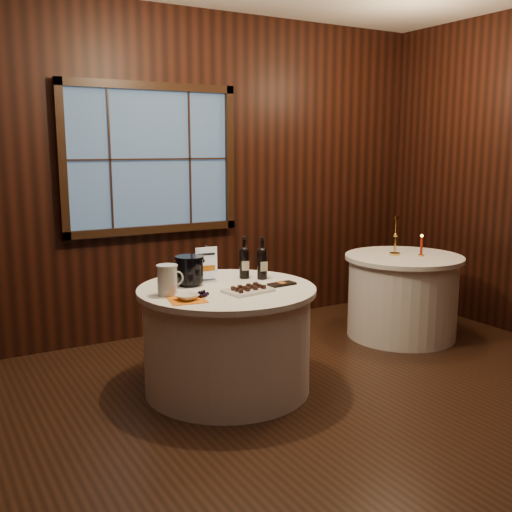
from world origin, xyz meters
TOP-DOWN VIEW (x-y plane):
  - ground at (0.00, 0.00)m, footprint 6.00×6.00m
  - back_wall at (0.00, 2.48)m, footprint 6.00×0.10m
  - main_table at (0.00, 1.00)m, footprint 1.28×1.28m
  - side_table at (2.00, 1.30)m, footprint 1.08×1.08m
  - sign_stand at (-0.05, 1.23)m, footprint 0.17×0.09m
  - port_bottle_left at (0.25, 1.20)m, footprint 0.08×0.09m
  - port_bottle_right at (0.36, 1.11)m, footprint 0.08×0.08m
  - ice_bucket at (-0.20, 1.19)m, footprint 0.21×0.21m
  - chocolate_plate at (0.06, 0.80)m, footprint 0.35×0.26m
  - chocolate_box at (0.38, 0.86)m, footprint 0.21×0.12m
  - grape_bunch at (-0.27, 0.82)m, footprint 0.17×0.10m
  - glass_pitcher at (-0.45, 1.00)m, footprint 0.19×0.15m
  - orange_napkin at (-0.39, 0.80)m, footprint 0.27×0.27m
  - cracker_bowl at (-0.39, 0.80)m, footprint 0.17×0.17m
  - brass_candlestick at (1.95, 1.37)m, footprint 0.10×0.10m
  - red_candle at (2.11, 1.20)m, footprint 0.05×0.05m

SIDE VIEW (x-z plane):
  - ground at x=0.00m, z-range 0.00..0.00m
  - main_table at x=0.00m, z-range 0.00..0.77m
  - side_table at x=2.00m, z-range 0.00..0.77m
  - orange_napkin at x=-0.39m, z-range 0.77..0.77m
  - chocolate_box at x=0.38m, z-range 0.77..0.79m
  - chocolate_plate at x=0.06m, z-range 0.77..0.81m
  - grape_bunch at x=-0.27m, z-range 0.77..0.81m
  - cracker_bowl at x=-0.39m, z-range 0.77..0.81m
  - red_candle at x=2.11m, z-range 0.75..0.95m
  - sign_stand at x=-0.05m, z-range 0.73..1.00m
  - glass_pitcher at x=-0.45m, z-range 0.77..0.98m
  - ice_bucket at x=-0.20m, z-range 0.78..0.99m
  - brass_candlestick at x=1.95m, z-range 0.72..1.08m
  - port_bottle_right at x=0.36m, z-range 0.75..1.07m
  - port_bottle_left at x=0.25m, z-range 0.75..1.07m
  - back_wall at x=0.00m, z-range 0.04..3.04m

